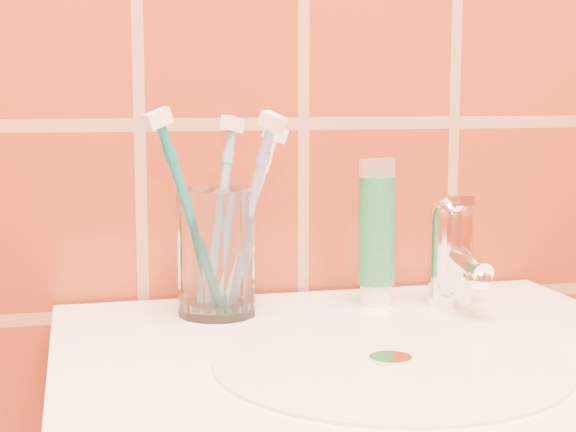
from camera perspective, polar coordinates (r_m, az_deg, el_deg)
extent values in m
cylinder|color=silver|center=(0.76, 6.64, -9.30)|extent=(0.30, 0.30, 0.00)
cylinder|color=white|center=(0.75, 6.64, -9.16)|extent=(0.04, 0.04, 0.00)
cylinder|color=white|center=(0.90, -4.61, -2.35)|extent=(0.08, 0.08, 0.13)
cylinder|color=white|center=(0.95, 5.69, -5.06)|extent=(0.03, 0.03, 0.02)
cylinder|color=#176236|center=(0.94, 5.75, -0.95)|extent=(0.04, 0.04, 0.12)
cube|color=beige|center=(0.93, 5.80, 3.13)|extent=(0.04, 0.01, 0.02)
cylinder|color=white|center=(0.96, 10.43, -2.88)|extent=(0.05, 0.05, 0.09)
sphere|color=white|center=(0.95, 10.50, -0.07)|extent=(0.05, 0.05, 0.05)
cylinder|color=white|center=(0.93, 11.41, -2.84)|extent=(0.02, 0.09, 0.03)
cube|color=white|center=(0.94, 10.83, 0.92)|extent=(0.02, 0.06, 0.01)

